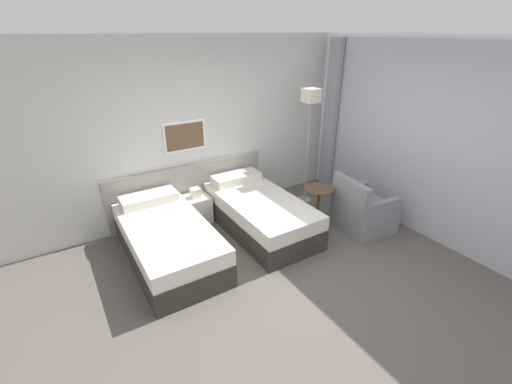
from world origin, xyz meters
TOP-DOWN VIEW (x-y plane):
  - ground_plane at (0.00, 0.00)m, footprint 16.00×16.00m
  - wall_headboard at (-0.02, 2.29)m, footprint 10.00×0.10m
  - wall_window at (2.34, -0.01)m, footprint 0.21×4.76m
  - bed_near_door at (-1.06, 1.28)m, footprint 0.96×1.90m
  - bed_near_window at (0.35, 1.28)m, footprint 0.96×1.90m
  - nightstand at (-0.36, 1.99)m, footprint 0.39×0.37m
  - floor_lamp at (1.53, 1.67)m, footprint 0.24×0.24m
  - side_table at (1.17, 0.92)m, footprint 0.45×0.45m
  - armchair at (1.65, 0.48)m, footprint 0.80×0.81m

SIDE VIEW (x-z plane):
  - ground_plane at x=0.00m, z-range 0.00..0.00m
  - nightstand at x=-0.36m, z-range -0.06..0.50m
  - bed_near_door at x=-1.06m, z-range -0.05..0.59m
  - bed_near_window at x=0.35m, z-range -0.05..0.59m
  - armchair at x=1.65m, z-range -0.14..0.70m
  - side_table at x=1.17m, z-range 0.12..0.74m
  - wall_headboard at x=-0.02m, z-range -0.05..2.65m
  - wall_window at x=2.34m, z-range -0.01..2.69m
  - floor_lamp at x=1.53m, z-range 0.64..2.57m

